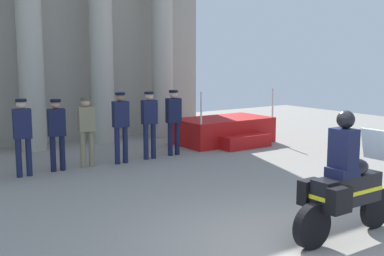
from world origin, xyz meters
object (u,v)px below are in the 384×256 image
object	(u,v)px
officer_in_row_3	(86,126)
motorcycle_with_rider	(344,186)
officer_in_row_1	(22,131)
officer_in_row_6	(174,117)
officer_in_row_5	(149,119)
officer_in_row_2	(57,129)
officer_in_row_4	(121,122)
reviewing_stand	(225,131)

from	to	relation	value
officer_in_row_3	motorcycle_with_rider	distance (m)	6.62
officer_in_row_1	officer_in_row_3	world-z (taller)	officer_in_row_1
officer_in_row_6	motorcycle_with_rider	distance (m)	6.65
officer_in_row_5	officer_in_row_6	xyz separation A→B (m)	(0.77, 0.06, 0.00)
officer_in_row_2	officer_in_row_3	distance (m)	0.72
officer_in_row_3	officer_in_row_4	world-z (taller)	officer_in_row_4
officer_in_row_5	motorcycle_with_rider	size ratio (longest dim) A/B	0.83
officer_in_row_1	officer_in_row_3	bearing A→B (deg)	-169.27
officer_in_row_3	officer_in_row_6	distance (m)	2.47
officer_in_row_6	officer_in_row_2	bearing A→B (deg)	7.80
officer_in_row_2	officer_in_row_1	bearing A→B (deg)	13.91
officer_in_row_1	officer_in_row_4	distance (m)	2.37
reviewing_stand	motorcycle_with_rider	world-z (taller)	motorcycle_with_rider
reviewing_stand	officer_in_row_3	distance (m)	4.80
officer_in_row_3	officer_in_row_5	size ratio (longest dim) A/B	0.96
officer_in_row_2	reviewing_stand	bearing A→B (deg)	-165.51
officer_in_row_2	motorcycle_with_rider	distance (m)	6.80
officer_in_row_1	motorcycle_with_rider	distance (m)	6.99
officer_in_row_5	motorcycle_with_rider	world-z (taller)	motorcycle_with_rider
officer_in_row_3	officer_in_row_5	bearing A→B (deg)	-173.81
officer_in_row_4	officer_in_row_5	bearing A→B (deg)	-167.83
reviewing_stand	officer_in_row_5	world-z (taller)	officer_in_row_5
reviewing_stand	officer_in_row_1	size ratio (longest dim) A/B	1.66
officer_in_row_3	officer_in_row_5	world-z (taller)	officer_in_row_5
officer_in_row_1	officer_in_row_5	bearing A→B (deg)	-171.66
officer_in_row_3	officer_in_row_4	distance (m)	0.86
officer_in_row_4	officer_in_row_3	bearing A→B (deg)	0.27
reviewing_stand	officer_in_row_4	size ratio (longest dim) A/B	1.62
officer_in_row_5	officer_in_row_6	distance (m)	0.77
reviewing_stand	officer_in_row_2	world-z (taller)	officer_in_row_2
motorcycle_with_rider	officer_in_row_2	bearing A→B (deg)	106.21
officer_in_row_2	officer_in_row_3	world-z (taller)	officer_in_row_3
officer_in_row_5	motorcycle_with_rider	distance (m)	6.49
officer_in_row_3	officer_in_row_6	world-z (taller)	officer_in_row_6
officer_in_row_4	officer_in_row_6	distance (m)	1.62
officer_in_row_1	officer_in_row_2	bearing A→B (deg)	-166.09
reviewing_stand	officer_in_row_3	bearing A→B (deg)	-171.97
reviewing_stand	officer_in_row_1	world-z (taller)	officer_in_row_1
officer_in_row_2	motorcycle_with_rider	xyz separation A→B (m)	(1.95, -6.51, -0.19)
officer_in_row_1	officer_in_row_4	bearing A→B (deg)	-173.03
officer_in_row_1	officer_in_row_3	distance (m)	1.52
officer_in_row_3	reviewing_stand	bearing A→B (deg)	-164.41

